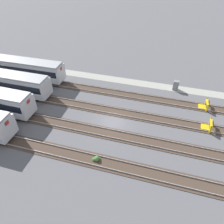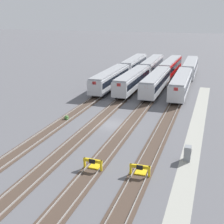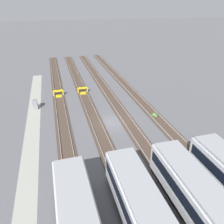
{
  "view_description": "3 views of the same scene",
  "coord_description": "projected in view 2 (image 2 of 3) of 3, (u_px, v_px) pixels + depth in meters",
  "views": [
    {
      "loc": [
        -6.32,
        22.02,
        20.37
      ],
      "look_at": [
        0.08,
        0.0,
        1.8
      ],
      "focal_mm": 35.0,
      "sensor_mm": 36.0,
      "label": 1
    },
    {
      "loc": [
        -38.71,
        -12.96,
        15.05
      ],
      "look_at": [
        0.08,
        0.0,
        1.8
      ],
      "focal_mm": 50.0,
      "sensor_mm": 36.0,
      "label": 2
    },
    {
      "loc": [
        27.22,
        -7.54,
        16.17
      ],
      "look_at": [
        0.08,
        0.0,
        1.8
      ],
      "focal_mm": 35.0,
      "sensor_mm": 36.0,
      "label": 3
    }
  ],
  "objects": [
    {
      "name": "subway_car_front_row_leftmost",
      "position": [
        171.0,
        66.0,
        77.18
      ],
      "size": [
        18.06,
        3.25,
        3.7
      ],
      "color": "#A80F0F",
      "rests_on": "ground"
    },
    {
      "name": "ground_plane",
      "position": [
        112.0,
        124.0,
        43.47
      ],
      "size": [
        400.0,
        400.0,
        0.0
      ],
      "primitive_type": "plane",
      "color": "#5B5B60"
    },
    {
      "name": "rail_track_nearest",
      "position": [
        162.0,
        130.0,
        41.33
      ],
      "size": [
        90.0,
        2.23,
        0.21
      ],
      "color": "#47382D",
      "rests_on": "ground"
    },
    {
      "name": "rail_track_middle",
      "position": [
        96.0,
        122.0,
        44.17
      ],
      "size": [
        90.0,
        2.24,
        0.21
      ],
      "color": "#47382D",
      "rests_on": "ground"
    },
    {
      "name": "subway_car_front_row_centre",
      "position": [
        152.0,
        65.0,
        78.77
      ],
      "size": [
        18.05,
        3.16,
        3.7
      ],
      "color": "silver",
      "rests_on": "ground"
    },
    {
      "name": "weed_clump",
      "position": [
        67.0,
        118.0,
        45.45
      ],
      "size": [
        0.92,
        0.7,
        0.64
      ],
      "color": "#4C7F3D",
      "rests_on": "ground"
    },
    {
      "name": "subway_car_front_row_right_inner",
      "position": [
        133.0,
        80.0,
        61.68
      ],
      "size": [
        18.02,
        3.0,
        3.7
      ],
      "color": "silver",
      "rests_on": "ground"
    },
    {
      "name": "subway_car_back_row_rightmost",
      "position": [
        181.0,
        84.0,
        58.82
      ],
      "size": [
        18.04,
        3.13,
        3.7
      ],
      "color": "silver",
      "rests_on": "ground"
    },
    {
      "name": "subway_car_back_row_leftmost",
      "position": [
        156.0,
        82.0,
        60.26
      ],
      "size": [
        18.0,
        2.86,
        3.7
      ],
      "color": "silver",
      "rests_on": "ground"
    },
    {
      "name": "subway_car_back_row_centre",
      "position": [
        190.0,
        67.0,
        75.83
      ],
      "size": [
        18.06,
        3.23,
        3.7
      ],
      "color": "silver",
      "rests_on": "ground"
    },
    {
      "name": "subway_car_front_row_rightmost",
      "position": [
        110.0,
        79.0,
        63.07
      ],
      "size": [
        18.01,
        2.93,
        3.7
      ],
      "color": "silver",
      "rests_on": "ground"
    },
    {
      "name": "bumper_stop_near_inner_track",
      "position": [
        94.0,
        164.0,
        31.11
      ],
      "size": [
        1.38,
        2.01,
        1.22
      ],
      "color": "gold",
      "rests_on": "ground"
    },
    {
      "name": "subway_car_front_row_left_inner",
      "position": [
        134.0,
        64.0,
        80.26
      ],
      "size": [
        18.07,
        3.29,
        3.7
      ],
      "color": "silver",
      "rests_on": "ground"
    },
    {
      "name": "service_walkway",
      "position": [
        195.0,
        134.0,
        40.06
      ],
      "size": [
        54.0,
        2.0,
        0.01
      ],
      "primitive_type": "cube",
      "color": "#9E9E93",
      "rests_on": "ground"
    },
    {
      "name": "bumper_stop_nearest_track",
      "position": [
        140.0,
        170.0,
        29.94
      ],
      "size": [
        1.36,
        2.01,
        1.22
      ],
      "color": "gold",
      "rests_on": "ground"
    },
    {
      "name": "electrical_cabinet",
      "position": [
        188.0,
        153.0,
        32.78
      ],
      "size": [
        0.9,
        0.73,
        1.6
      ],
      "color": "gray",
      "rests_on": "ground"
    },
    {
      "name": "rail_track_far_inner",
      "position": [
        66.0,
        119.0,
        45.59
      ],
      "size": [
        90.0,
        2.23,
        0.21
      ],
      "color": "#47382D",
      "rests_on": "ground"
    },
    {
      "name": "rail_track_near_inner",
      "position": [
        128.0,
        126.0,
        42.75
      ],
      "size": [
        90.0,
        2.24,
        0.21
      ],
      "color": "#47382D",
      "rests_on": "ground"
    }
  ]
}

